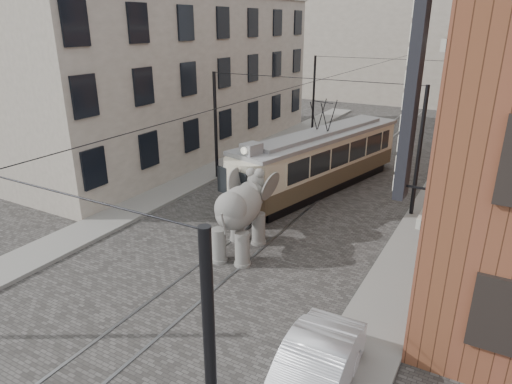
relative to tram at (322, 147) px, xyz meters
The scene contains 10 objects.
ground 7.68m from the tram, 91.08° to the right, with size 120.00×120.00×0.00m, color #484542.
tram_rails 7.68m from the tram, 91.08° to the right, with size 1.54×80.00×0.02m, color slate, non-canonical shape.
sidewalk_right 9.64m from the tram, 51.26° to the right, with size 2.00×60.00×0.15m, color slate.
sidewalk_left 10.13m from the tram, 132.25° to the right, with size 2.00×60.00×0.15m, color slate.
stucco_building 11.76m from the tram, 166.41° to the left, with size 7.00×24.00×10.00m, color gray.
distant_block 33.02m from the tram, 90.24° to the left, with size 28.00×10.00×14.00m, color gray.
catenary 2.42m from the tram, 98.33° to the right, with size 11.00×30.20×6.00m, color black, non-canonical shape.
tram is the anchor object (origin of this frame).
elephant 8.20m from the tram, 90.48° to the right, with size 2.62×4.76×2.92m, color slate, non-canonical shape.
parked_car 14.79m from the tram, 68.97° to the right, with size 1.56×4.44×1.46m, color silver.
Camera 1 is at (8.34, -14.23, 8.44)m, focal length 31.63 mm.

